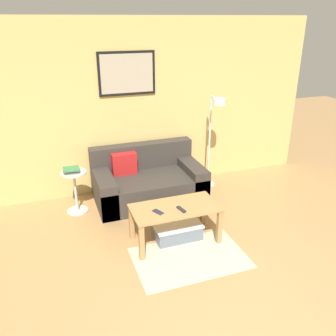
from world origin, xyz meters
name	(u,v)px	position (x,y,z in m)	size (l,w,h in m)	color
wall_back	(140,107)	(0.00, 3.26, 1.28)	(5.60, 0.09, 2.55)	#D6B76B
area_rug	(190,257)	(-0.02, 1.22, 0.00)	(1.26, 0.82, 0.01)	#B2B79E
couch	(148,182)	(-0.04, 2.79, 0.26)	(1.57, 0.91, 0.77)	#38332D
coffee_table	(175,213)	(-0.05, 1.60, 0.37)	(1.04, 0.53, 0.46)	#AD7F4C
storage_bin	(177,231)	(-0.01, 1.65, 0.10)	(0.58, 0.35, 0.20)	slate
floor_lamp	(215,127)	(1.01, 2.76, 1.01)	(0.23, 0.46, 1.46)	white
side_table	(75,188)	(-1.09, 2.73, 0.36)	(0.35, 0.35, 0.60)	silver
book_stack	(72,170)	(-1.12, 2.73, 0.63)	(0.23, 0.19, 0.06)	#4C4C51
remote_control	(181,209)	(-0.01, 1.51, 0.47)	(0.04, 0.15, 0.02)	#232328
cell_phone	(158,212)	(-0.28, 1.56, 0.46)	(0.07, 0.14, 0.01)	#1E2338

